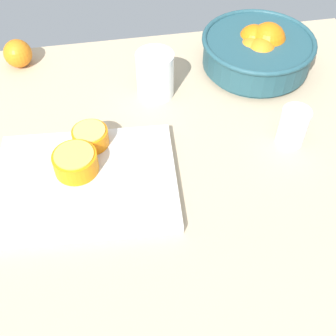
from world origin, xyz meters
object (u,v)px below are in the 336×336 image
at_px(orange_half_1, 76,162).
at_px(orange_half_0, 90,137).
at_px(second_glass, 155,77).
at_px(cutting_board, 86,181).
at_px(fruit_bowl, 257,51).
at_px(loose_orange_0, 18,53).
at_px(juice_glass, 292,128).

bearing_deg(orange_half_1, orange_half_0, 64.51).
xyz_separation_m(second_glass, cutting_board, (-0.17, -0.25, -0.04)).
bearing_deg(fruit_bowl, loose_orange_0, 169.07).
relative_size(juice_glass, orange_half_1, 0.97).
bearing_deg(juice_glass, fruit_bowl, 89.04).
xyz_separation_m(orange_half_0, orange_half_1, (-0.03, -0.07, 0.00)).
bearing_deg(juice_glass, orange_half_0, 173.94).
bearing_deg(orange_half_0, second_glass, 45.39).
distance_m(fruit_bowl, loose_orange_0, 0.58).
relative_size(cutting_board, orange_half_0, 4.75).
bearing_deg(orange_half_0, juice_glass, -6.06).
relative_size(second_glass, orange_half_0, 1.47).
xyz_separation_m(fruit_bowl, cutting_board, (-0.43, -0.30, -0.04)).
distance_m(orange_half_1, loose_orange_0, 0.41).
bearing_deg(orange_half_1, loose_orange_0, 108.25).
height_order(orange_half_0, loose_orange_0, loose_orange_0).
distance_m(juice_glass, orange_half_0, 0.41).
bearing_deg(cutting_board, juice_glass, 6.23).
distance_m(orange_half_0, loose_orange_0, 0.36).
xyz_separation_m(juice_glass, orange_half_0, (-0.41, 0.04, 0.00)).
bearing_deg(juice_glass, second_glass, 141.50).
bearing_deg(second_glass, loose_orange_0, 152.35).
xyz_separation_m(second_glass, loose_orange_0, (-0.32, 0.17, -0.01)).
bearing_deg(orange_half_1, juice_glass, 2.88).
height_order(orange_half_0, orange_half_1, orange_half_1).
relative_size(orange_half_0, orange_half_1, 0.85).
bearing_deg(fruit_bowl, orange_half_1, -147.98).
bearing_deg(fruit_bowl, second_glass, -168.05).
bearing_deg(cutting_board, fruit_bowl, 35.12).
xyz_separation_m(second_glass, orange_half_1, (-0.19, -0.22, -0.00)).
distance_m(second_glass, orange_half_1, 0.29).
relative_size(fruit_bowl, second_glass, 2.55).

